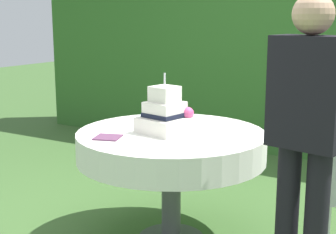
% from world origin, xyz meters
% --- Properties ---
extents(foliage_hedge, '(6.40, 0.65, 2.30)m').
position_xyz_m(foliage_hedge, '(0.00, 2.67, 1.15)').
color(foliage_hedge, '#336628').
rests_on(foliage_hedge, ground_plane).
extents(cake_table, '(1.23, 1.23, 0.75)m').
position_xyz_m(cake_table, '(0.00, 0.00, 0.65)').
color(cake_table, '#4C4C51').
rests_on(cake_table, ground_plane).
extents(wedding_cake, '(0.33, 0.33, 0.39)m').
position_xyz_m(wedding_cake, '(-0.02, -0.03, 0.87)').
color(wedding_cake, white).
rests_on(wedding_cake, cake_table).
extents(serving_plate_near, '(0.14, 0.14, 0.01)m').
position_xyz_m(serving_plate_near, '(-0.09, 0.47, 0.76)').
color(serving_plate_near, white).
rests_on(serving_plate_near, cake_table).
extents(serving_plate_far, '(0.13, 0.13, 0.01)m').
position_xyz_m(serving_plate_far, '(-0.40, 0.30, 0.76)').
color(serving_plate_far, white).
rests_on(serving_plate_far, cake_table).
extents(serving_plate_left, '(0.14, 0.14, 0.01)m').
position_xyz_m(serving_plate_left, '(-0.15, 0.27, 0.76)').
color(serving_plate_left, white).
rests_on(serving_plate_left, cake_table).
extents(napkin_stack, '(0.19, 0.19, 0.01)m').
position_xyz_m(napkin_stack, '(-0.26, -0.34, 0.76)').
color(napkin_stack, '#603856').
rests_on(napkin_stack, cake_table).
extents(standing_person, '(0.39, 0.26, 1.60)m').
position_xyz_m(standing_person, '(0.94, -0.29, 0.93)').
color(standing_person, black).
rests_on(standing_person, ground_plane).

